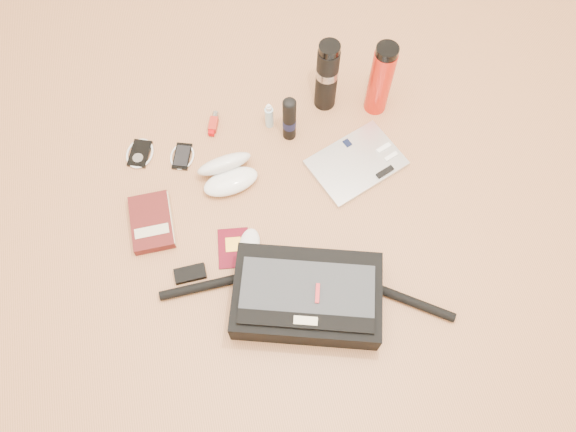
{
  "coord_description": "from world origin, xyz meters",
  "views": [
    {
      "loc": [
        -0.16,
        -0.66,
        1.64
      ],
      "look_at": [
        0.01,
        0.06,
        0.06
      ],
      "focal_mm": 35.0,
      "sensor_mm": 36.0,
      "label": 1
    }
  ],
  "objects_px": {
    "laptop": "(357,163)",
    "thermos_red": "(381,80)",
    "thermos_black": "(327,76)",
    "book": "(152,222)",
    "messenger_bag": "(306,296)"
  },
  "relations": [
    {
      "from": "thermos_black",
      "to": "laptop",
      "type": "bearing_deg",
      "value": -82.11
    },
    {
      "from": "thermos_black",
      "to": "book",
      "type": "bearing_deg",
      "value": -153.13
    },
    {
      "from": "laptop",
      "to": "thermos_red",
      "type": "distance_m",
      "value": 0.29
    },
    {
      "from": "laptop",
      "to": "thermos_red",
      "type": "xyz_separation_m",
      "value": [
        0.13,
        0.22,
        0.14
      ]
    },
    {
      "from": "laptop",
      "to": "thermos_red",
      "type": "relative_size",
      "value": 1.17
    },
    {
      "from": "book",
      "to": "laptop",
      "type": "bearing_deg",
      "value": 5.85
    },
    {
      "from": "thermos_black",
      "to": "thermos_red",
      "type": "distance_m",
      "value": 0.18
    },
    {
      "from": "messenger_bag",
      "to": "thermos_red",
      "type": "relative_size",
      "value": 2.84
    },
    {
      "from": "book",
      "to": "messenger_bag",
      "type": "bearing_deg",
      "value": -40.29
    },
    {
      "from": "laptop",
      "to": "thermos_black",
      "type": "height_order",
      "value": "thermos_black"
    },
    {
      "from": "laptop",
      "to": "thermos_black",
      "type": "xyz_separation_m",
      "value": [
        -0.04,
        0.27,
        0.14
      ]
    },
    {
      "from": "laptop",
      "to": "book",
      "type": "height_order",
      "value": "book"
    },
    {
      "from": "book",
      "to": "thermos_red",
      "type": "bearing_deg",
      "value": 19.33
    },
    {
      "from": "book",
      "to": "thermos_red",
      "type": "distance_m",
      "value": 0.88
    },
    {
      "from": "book",
      "to": "thermos_red",
      "type": "xyz_separation_m",
      "value": [
        0.83,
        0.28,
        0.13
      ]
    }
  ]
}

